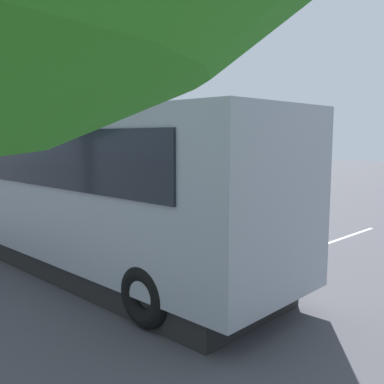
% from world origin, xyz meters
% --- Properties ---
extents(ground_plane, '(80.00, 80.00, 0.00)m').
position_xyz_m(ground_plane, '(0.00, 0.00, 0.00)').
color(ground_plane, '#424247').
extents(tour_bus, '(10.90, 2.64, 3.25)m').
position_xyz_m(tour_bus, '(-0.81, 4.40, 1.65)').
color(tour_bus, '#8C939E').
rests_on(tour_bus, ground_plane).
extents(spectator_far_left, '(0.58, 0.36, 1.65)m').
position_xyz_m(spectator_far_left, '(-1.97, 1.43, 0.97)').
color(spectator_far_left, black).
rests_on(spectator_far_left, ground_plane).
extents(spectator_left, '(0.57, 0.32, 1.82)m').
position_xyz_m(spectator_left, '(-1.12, 1.56, 1.09)').
color(spectator_left, black).
rests_on(spectator_left, ground_plane).
extents(spectator_centre, '(0.58, 0.35, 1.77)m').
position_xyz_m(spectator_centre, '(-0.08, 1.41, 1.05)').
color(spectator_centre, black).
rests_on(spectator_centre, ground_plane).
extents(spectator_right, '(0.58, 0.37, 1.67)m').
position_xyz_m(spectator_right, '(0.85, 1.41, 0.99)').
color(spectator_right, black).
rests_on(spectator_right, ground_plane).
extents(parked_motorcycle_silver, '(2.05, 0.58, 0.99)m').
position_xyz_m(parked_motorcycle_silver, '(-3.23, 2.09, 0.48)').
color(parked_motorcycle_silver, black).
rests_on(parked_motorcycle_silver, ground_plane).
extents(parked_motorcycle_dark, '(2.05, 0.58, 0.99)m').
position_xyz_m(parked_motorcycle_dark, '(2.13, 2.36, 0.48)').
color(parked_motorcycle_dark, black).
rests_on(parked_motorcycle_dark, ground_plane).
extents(stunt_motorcycle, '(1.93, 0.58, 1.84)m').
position_xyz_m(stunt_motorcycle, '(0.98, -2.40, 1.04)').
color(stunt_motorcycle, black).
rests_on(stunt_motorcycle, ground_plane).
extents(traffic_cone, '(0.34, 0.34, 0.63)m').
position_xyz_m(traffic_cone, '(-0.69, -0.98, 0.30)').
color(traffic_cone, orange).
rests_on(traffic_cone, ground_plane).
extents(bay_line_a, '(0.25, 3.80, 0.01)m').
position_xyz_m(bay_line_a, '(-4.25, -1.87, 0.00)').
color(bay_line_a, white).
rests_on(bay_line_a, ground_plane).
extents(bay_line_b, '(0.26, 4.04, 0.01)m').
position_xyz_m(bay_line_b, '(-1.39, -1.87, 0.00)').
color(bay_line_b, white).
rests_on(bay_line_b, ground_plane).
extents(bay_line_c, '(0.26, 4.13, 0.01)m').
position_xyz_m(bay_line_c, '(1.47, -1.87, 0.00)').
color(bay_line_c, white).
rests_on(bay_line_c, ground_plane).
extents(bay_line_d, '(0.28, 4.68, 0.01)m').
position_xyz_m(bay_line_d, '(4.33, -1.87, 0.00)').
color(bay_line_d, white).
rests_on(bay_line_d, ground_plane).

